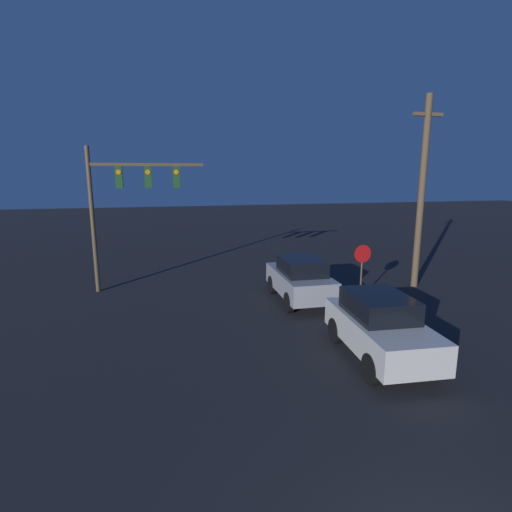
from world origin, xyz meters
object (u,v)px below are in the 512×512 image
at_px(stop_sign, 362,262).
at_px(car_far, 300,279).
at_px(car_near, 380,326).
at_px(utility_pole, 422,191).
at_px(traffic_signal_mast, 125,193).

bearing_deg(stop_sign, car_far, 172.78).
distance_m(car_near, car_far, 5.19).
xyz_separation_m(car_far, utility_pole, (5.65, 0.79, 3.27)).
xyz_separation_m(traffic_signal_mast, stop_sign, (8.97, -3.59, -2.59)).
height_order(car_far, utility_pole, utility_pole).
xyz_separation_m(car_near, traffic_signal_mast, (-6.92, 8.46, 3.21)).
distance_m(car_far, traffic_signal_mast, 7.98).
distance_m(traffic_signal_mast, utility_pole, 12.43).
distance_m(traffic_signal_mast, stop_sign, 10.01).
xyz_separation_m(car_near, utility_pole, (5.25, 5.96, 3.27)).
distance_m(car_near, traffic_signal_mast, 11.39).
relative_size(traffic_signal_mast, utility_pole, 0.74).
distance_m(car_near, utility_pole, 8.60).
bearing_deg(utility_pole, traffic_signal_mast, 168.42).
bearing_deg(car_near, traffic_signal_mast, -46.70).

